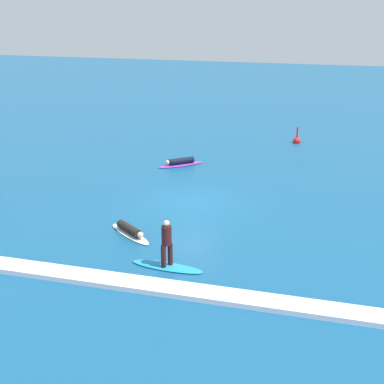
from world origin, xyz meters
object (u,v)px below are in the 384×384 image
object	(u,v)px
marker_buoy	(297,140)
surfer_on_blue_board	(167,253)
surfer_on_white_board	(130,231)
surfer_on_purple_board	(181,163)

from	to	relation	value
marker_buoy	surfer_on_blue_board	bearing A→B (deg)	-98.04
marker_buoy	surfer_on_white_board	bearing A→B (deg)	-106.53
surfer_on_white_board	marker_buoy	bearing A→B (deg)	110.33
surfer_on_white_board	surfer_on_purple_board	bearing A→B (deg)	131.85
surfer_on_purple_board	surfer_on_blue_board	xyz separation A→B (m)	(3.21, -12.35, 0.39)
surfer_on_purple_board	surfer_on_white_board	distance (m)	10.06
surfer_on_purple_board	marker_buoy	distance (m)	9.27
surfer_on_white_board	surfer_on_blue_board	size ratio (longest dim) A/B	0.90
surfer_on_white_board	surfer_on_blue_board	distance (m)	3.32
surfer_on_white_board	marker_buoy	size ratio (longest dim) A/B	2.07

